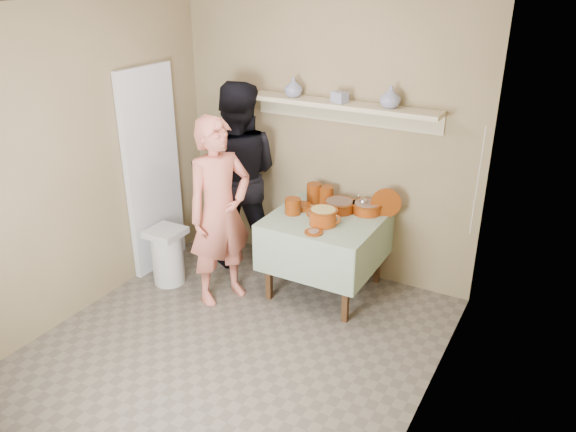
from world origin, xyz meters
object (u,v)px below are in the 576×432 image
Objects in this scene: person_helper at (237,176)px; serving_table at (326,229)px; trash_bin at (168,256)px; cazuela_rice at (323,215)px; person_cook at (220,212)px.

person_helper is 1.08m from serving_table.
trash_bin is at bearing 36.76° from person_helper.
person_helper is at bearing 173.70° from serving_table.
serving_table is at bearing 23.11° from trash_bin.
person_cook is at bearing -154.47° from cazuela_rice.
person_helper is 1.91× the size of serving_table.
cazuela_rice reaches higher than serving_table.
person_helper is 3.32× the size of trash_bin.
cazuela_rice is (0.81, 0.39, -0.01)m from person_cook.
serving_table is 2.95× the size of cazuela_rice.
cazuela_rice is at bearing -40.69° from person_cook.
serving_table is at bearing 105.37° from cazuela_rice.
cazuela_rice reaches higher than trash_bin.
person_helper is 1.02m from trash_bin.
serving_table is at bearing 146.72° from person_helper.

